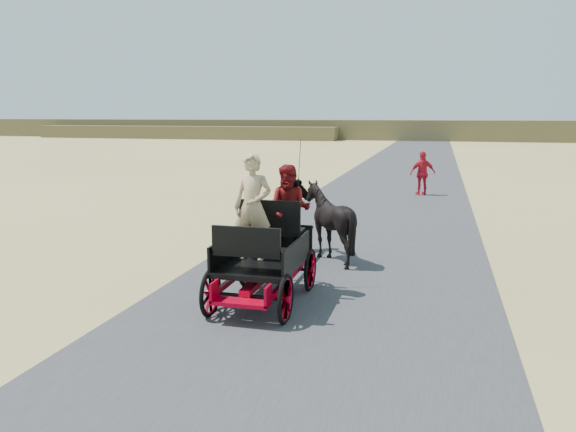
% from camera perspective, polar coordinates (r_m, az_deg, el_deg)
% --- Properties ---
extents(ground, '(140.00, 140.00, 0.00)m').
position_cam_1_polar(ground, '(9.53, 3.06, -9.05)').
color(ground, tan).
extents(road, '(6.00, 140.00, 0.01)m').
position_cam_1_polar(road, '(9.53, 3.06, -9.02)').
color(road, '#38383A').
rests_on(road, ground).
extents(ridge_far, '(140.00, 6.00, 2.40)m').
position_cam_1_polar(ridge_far, '(70.85, 13.69, 8.48)').
color(ridge_far, brown).
rests_on(ridge_far, ground).
extents(ridge_near, '(40.00, 4.00, 1.60)m').
position_cam_1_polar(ridge_near, '(74.04, -10.56, 8.35)').
color(ridge_near, brown).
rests_on(ridge_near, ground).
extents(carriage, '(1.30, 2.40, 0.72)m').
position_cam_1_polar(carriage, '(9.63, -2.48, -6.58)').
color(carriage, black).
rests_on(carriage, ground).
extents(horse_left, '(0.91, 2.01, 1.70)m').
position_cam_1_polar(horse_left, '(12.47, -0.77, -0.36)').
color(horse_left, black).
rests_on(horse_left, ground).
extents(horse_right, '(1.37, 1.54, 1.70)m').
position_cam_1_polar(horse_right, '(12.22, 4.20, -0.60)').
color(horse_right, black).
rests_on(horse_right, ground).
extents(driver_man, '(0.66, 0.43, 1.80)m').
position_cam_1_polar(driver_man, '(9.45, -3.61, 0.93)').
color(driver_man, tan).
rests_on(driver_man, carriage).
extents(passenger_woman, '(0.77, 0.60, 1.58)m').
position_cam_1_polar(passenger_woman, '(9.85, 0.18, 0.67)').
color(passenger_woman, '#660C0F').
rests_on(passenger_woman, carriage).
extents(pedestrian, '(1.09, 0.77, 1.73)m').
position_cam_1_polar(pedestrian, '(22.69, 13.52, 4.24)').
color(pedestrian, red).
rests_on(pedestrian, ground).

